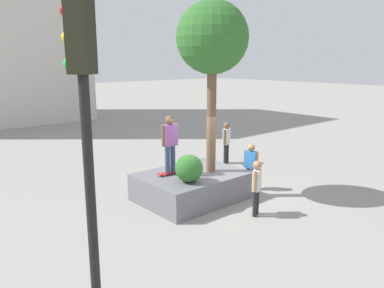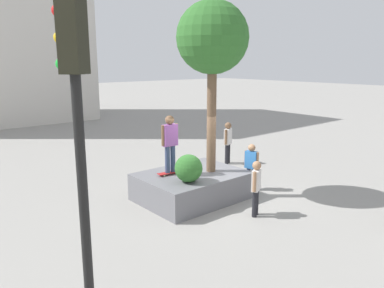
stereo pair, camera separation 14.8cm
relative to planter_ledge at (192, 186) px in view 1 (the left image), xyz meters
name	(u,v)px [view 1 (the left image)]	position (x,y,z in m)	size (l,w,h in m)	color
ground_plane	(212,197)	(-0.54, 0.33, -0.40)	(120.00, 120.00, 0.00)	gray
planter_ledge	(192,186)	(0.00, 0.00, 0.00)	(3.08, 2.34, 0.81)	slate
plaza_tree	(212,40)	(-0.59, 0.20, 4.30)	(2.09, 2.09, 5.01)	brown
boxwood_shrub	(189,168)	(0.61, 0.57, 0.79)	(0.78, 0.78, 0.78)	#2D6628
skateboard	(170,173)	(0.58, -0.32, 0.46)	(0.82, 0.28, 0.07)	#A51E1E
skateboarder	(170,140)	(0.58, -0.32, 1.46)	(0.58, 0.26, 1.70)	navy
traffic_light_corner	(86,137)	(5.28, 4.26, 2.86)	(0.37, 0.37, 4.81)	black
bystander_watching	(251,163)	(-1.99, 0.61, 0.48)	(0.25, 0.51, 1.53)	navy
passerby_with_bag	(257,184)	(-0.48, 2.10, 0.48)	(0.47, 0.34, 1.53)	black
pedestrian_crossing	(226,140)	(-3.72, -2.16, 0.58)	(0.53, 0.37, 1.71)	black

